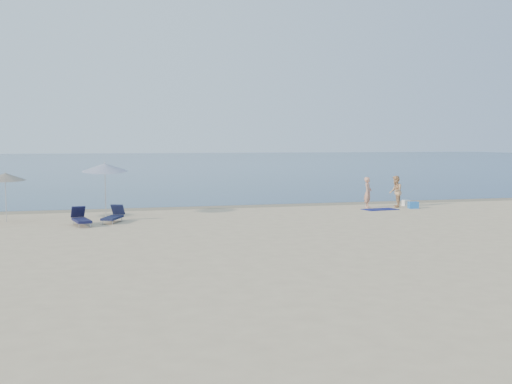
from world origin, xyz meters
TOP-DOWN VIEW (x-y plane):
  - sea at (0.00, 100.00)m, footprint 240.00×160.00m
  - wet_sand_strip at (0.00, 19.40)m, footprint 240.00×1.60m
  - person_left at (4.15, 17.05)m, footprint 0.64×0.67m
  - person_right at (5.60, 16.88)m, footprint 0.90×0.97m
  - beach_towel at (4.33, 16.05)m, footprint 1.75×1.11m
  - white_bag at (6.47, 17.37)m, footprint 0.40×0.36m
  - blue_cooler at (6.19, 16.14)m, footprint 0.51×0.38m
  - umbrella_near at (-8.73, 16.24)m, footprint 2.10×2.12m
  - umbrella_far at (-12.73, 15.67)m, footprint 1.68×1.69m
  - lounger_left at (-9.78, 13.77)m, footprint 0.83×1.72m
  - lounger_right at (-8.49, 14.43)m, footprint 1.07×1.66m

SIDE VIEW (x-z plane):
  - wet_sand_strip at x=0.00m, z-range 0.00..0.00m
  - sea at x=0.00m, z-range 0.00..0.01m
  - beach_towel at x=4.33m, z-range 0.00..0.03m
  - white_bag at x=6.47m, z-range 0.00..0.30m
  - blue_cooler at x=6.19m, z-range 0.00..0.34m
  - lounger_right at x=-8.49m, z-range -0.10..0.60m
  - lounger_left at x=-9.78m, z-range -0.10..0.63m
  - person_left at x=4.15m, z-range 0.00..1.55m
  - person_right at x=5.60m, z-range 0.00..1.60m
  - umbrella_far at x=-12.73m, z-range 0.81..2.94m
  - umbrella_near at x=-8.73m, z-range 0.95..3.45m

